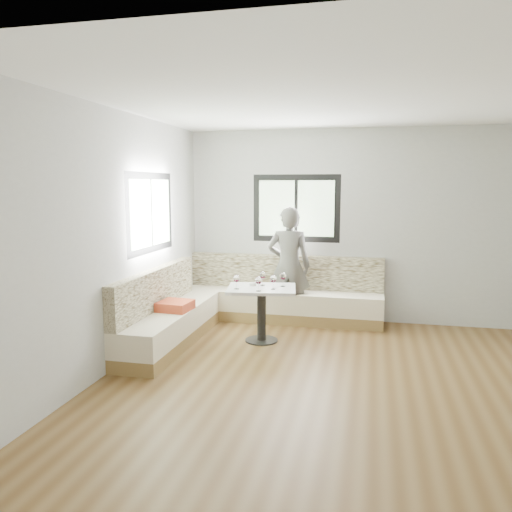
{
  "coord_description": "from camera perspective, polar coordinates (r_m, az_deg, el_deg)",
  "views": [
    {
      "loc": [
        0.2,
        -4.86,
        1.99
      ],
      "look_at": [
        -1.24,
        1.3,
        1.09
      ],
      "focal_mm": 35.0,
      "sensor_mm": 36.0,
      "label": 1
    }
  ],
  "objects": [
    {
      "name": "person",
      "position": [
        7.16,
        3.77,
        -1.11
      ],
      "size": [
        0.64,
        0.44,
        1.69
      ],
      "primitive_type": "imported",
      "rotation": [
        0.0,
        0.0,
        3.21
      ],
      "color": "#53504C",
      "rests_on": "ground"
    },
    {
      "name": "olive_ramekin",
      "position": [
        6.44,
        -0.37,
        -3.25
      ],
      "size": [
        0.09,
        0.09,
        0.04
      ],
      "color": "white",
      "rests_on": "table"
    },
    {
      "name": "table",
      "position": [
        6.38,
        0.64,
        -5.16
      ],
      "size": [
        0.95,
        0.79,
        0.7
      ],
      "rotation": [
        0.0,
        0.0,
        0.16
      ],
      "color": "black",
      "rests_on": "ground"
    },
    {
      "name": "wine_glass_a",
      "position": [
        6.22,
        -2.24,
        -2.62
      ],
      "size": [
        0.08,
        0.08,
        0.19
      ],
      "color": "white",
      "rests_on": "table"
    },
    {
      "name": "wine_glass_b",
      "position": [
        6.1,
        0.28,
        -2.84
      ],
      "size": [
        0.08,
        0.08,
        0.19
      ],
      "color": "white",
      "rests_on": "table"
    },
    {
      "name": "wine_glass_d",
      "position": [
        6.44,
        0.76,
        -2.25
      ],
      "size": [
        0.08,
        0.08,
        0.19
      ],
      "color": "white",
      "rests_on": "table"
    },
    {
      "name": "banquette",
      "position": [
        6.94,
        -2.24,
        -5.75
      ],
      "size": [
        2.9,
        2.8,
        0.95
      ],
      "color": "olive",
      "rests_on": "ground"
    },
    {
      "name": "room",
      "position": [
        4.98,
        9.81,
        1.3
      ],
      "size": [
        5.01,
        5.01,
        2.81
      ],
      "color": "brown",
      "rests_on": "ground"
    },
    {
      "name": "wine_glass_c",
      "position": [
        6.2,
        1.98,
        -2.66
      ],
      "size": [
        0.08,
        0.08,
        0.19
      ],
      "color": "white",
      "rests_on": "table"
    },
    {
      "name": "wine_glass_e",
      "position": [
        6.39,
        3.1,
        -2.35
      ],
      "size": [
        0.08,
        0.08,
        0.19
      ],
      "color": "white",
      "rests_on": "table"
    }
  ]
}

